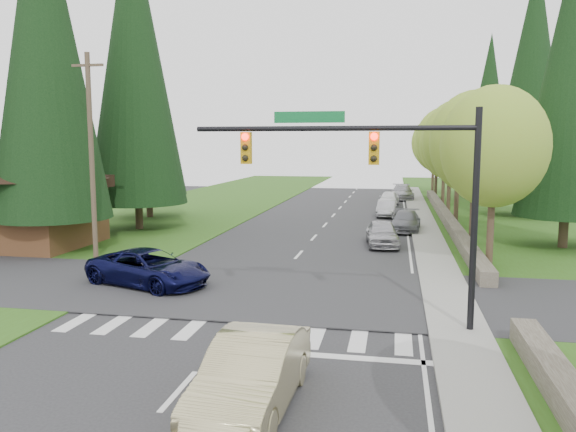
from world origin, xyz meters
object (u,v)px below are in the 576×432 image
(sedan_champagne, at_px, (252,374))
(parked_car_a, at_px, (382,233))
(parked_car_c, at_px, (386,208))
(parked_car_d, at_px, (389,198))
(parked_car_b, at_px, (406,221))
(parked_car_e, at_px, (402,192))
(suv_navy, at_px, (149,268))

(sedan_champagne, relative_size, parked_car_a, 1.14)
(parked_car_a, distance_m, parked_car_c, 13.21)
(sedan_champagne, xyz_separation_m, parked_car_d, (2.39, 41.66, -0.11))
(parked_car_c, height_order, parked_car_d, parked_car_d)
(sedan_champagne, height_order, parked_car_c, sedan_champagne)
(sedan_champagne, relative_size, parked_car_d, 1.20)
(parked_car_b, xyz_separation_m, parked_car_d, (-1.30, 15.31, 0.04))
(sedan_champagne, distance_m, parked_car_c, 33.75)
(parked_car_b, relative_size, parked_car_d, 1.11)
(parked_car_a, distance_m, parked_car_e, 27.44)
(sedan_champagne, distance_m, parked_car_a, 20.60)
(suv_navy, distance_m, parked_car_e, 39.69)
(sedan_champagne, relative_size, parked_car_c, 1.25)
(parked_car_c, distance_m, parked_car_d, 7.98)
(parked_car_c, bearing_deg, parked_car_b, -76.44)
(parked_car_c, bearing_deg, parked_car_d, 92.01)
(suv_navy, xyz_separation_m, parked_car_a, (9.09, 10.87, -0.01))
(parked_car_a, height_order, parked_car_c, parked_car_a)
(parked_car_e, bearing_deg, sedan_champagne, -97.30)
(parked_car_b, relative_size, parked_car_c, 1.16)
(suv_navy, bearing_deg, sedan_champagne, -124.88)
(suv_navy, xyz_separation_m, parked_car_c, (9.09, 24.08, -0.10))
(sedan_champagne, distance_m, suv_navy, 11.76)
(parked_car_b, height_order, parked_car_e, parked_car_e)
(parked_car_d, bearing_deg, suv_navy, -100.51)
(parked_car_a, xyz_separation_m, parked_car_c, (0.00, 13.21, -0.08))
(suv_navy, distance_m, parked_car_b, 19.76)
(parked_car_d, bearing_deg, parked_car_b, -79.67)
(parked_car_b, xyz_separation_m, parked_car_e, (0.00, 21.53, 0.10))
(sedan_champagne, height_order, suv_navy, sedan_champagne)
(parked_car_c, relative_size, parked_car_e, 0.75)
(parked_car_d, bearing_deg, sedan_champagne, -87.80)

